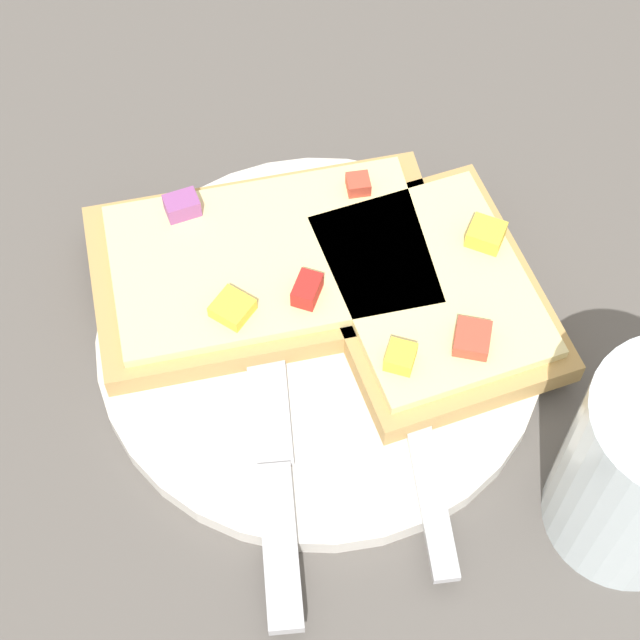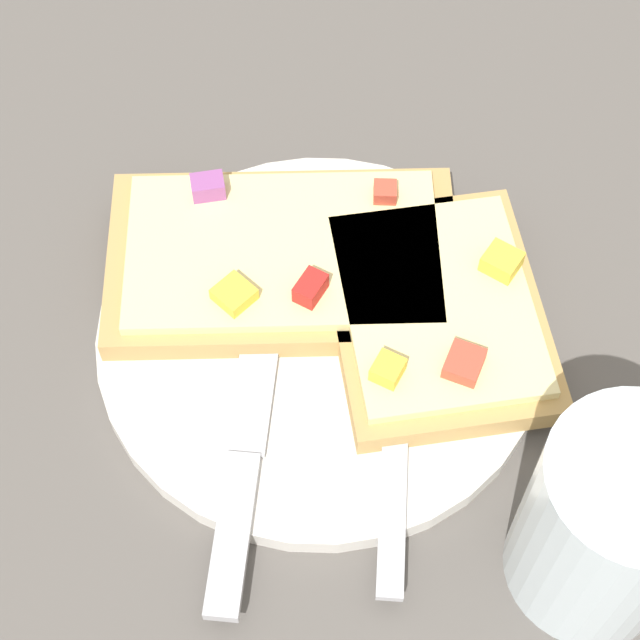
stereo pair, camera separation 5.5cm
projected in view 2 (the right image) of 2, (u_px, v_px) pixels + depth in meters
The scene contains 8 objects.
ground_plane at pixel (320, 342), 0.57m from camera, with size 4.00×4.00×0.00m, color #56514C.
plate at pixel (320, 336), 0.56m from camera, with size 0.23×0.23×0.01m.
fork at pixel (393, 357), 0.55m from camera, with size 0.21×0.13×0.01m.
knife at pixel (247, 439), 0.52m from camera, with size 0.19×0.13×0.01m.
pizza_slice_main at pixel (277, 260), 0.57m from camera, with size 0.18×0.22×0.03m.
pizza_slice_corner at pixel (437, 312), 0.55m from camera, with size 0.17×0.14×0.03m.
crumb_scatter at pixel (347, 277), 0.57m from camera, with size 0.13×0.07×0.01m.
drinking_glass at pixel (611, 524), 0.46m from camera, with size 0.08×0.08×0.11m.
Camera 2 is at (0.26, -0.13, 0.49)m, focal length 60.00 mm.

